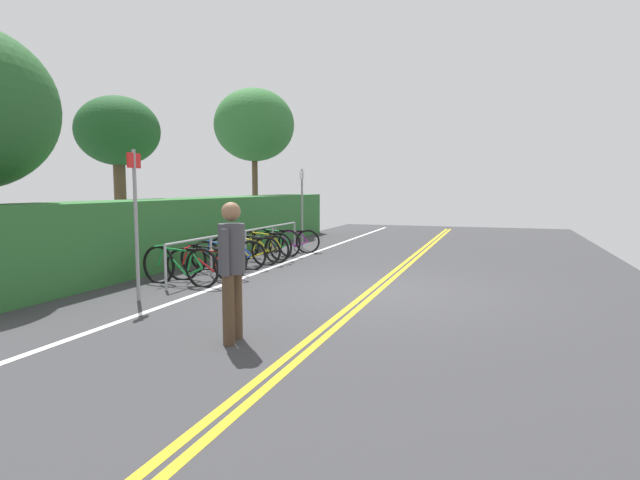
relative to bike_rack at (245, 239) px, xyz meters
The scene contains 20 objects.
ground_plane 4.09m from the bike_rack, 117.53° to the right, with size 32.43×10.27×0.05m, color #353538.
centre_line_yellow_inner 4.16m from the bike_rack, 117.01° to the right, with size 29.19×0.10×0.00m, color gold.
centre_line_yellow_outer 4.02m from the bike_rack, 118.06° to the right, with size 29.19×0.10×0.00m, color gold.
bike_lane_stripe_white 2.09m from the bike_rack, 159.18° to the right, with size 29.19×0.12×0.00m, color white.
bike_rack is the anchor object (origin of this frame).
bicycle_0 2.63m from the bike_rack, behind, with size 0.46×1.79×0.79m.
bicycle_1 2.00m from the bike_rack, behind, with size 0.62×1.57×0.70m.
bicycle_2 1.30m from the bike_rack, behind, with size 0.46×1.64×0.68m.
bicycle_3 0.76m from the bike_rack, behind, with size 0.65×1.66×0.72m.
bicycle_4 0.31m from the bike_rack, 40.04° to the left, with size 0.55×1.74×0.74m.
bicycle_5 0.79m from the bike_rack, ahead, with size 0.46×1.71×0.73m.
bicycle_6 1.31m from the bike_rack, ahead, with size 0.59×1.77×0.76m.
bicycle_7 2.03m from the bike_rack, ahead, with size 0.59×1.69×0.79m.
bicycle_8 2.64m from the bike_rack, ahead, with size 0.68×1.63×0.71m.
pedestrian 6.15m from the bike_rack, 154.31° to the right, with size 0.49×0.32×1.69m.
sign_post_near 4.11m from the bike_rack, behind, with size 0.36×0.07×2.47m.
sign_post_far 3.73m from the bike_rack, ahead, with size 0.36×0.06×2.41m.
hedge_backdrop 2.47m from the bike_rack, 52.52° to the left, with size 15.28×1.36×1.58m, color #2D6B30.
tree_mid 4.89m from the bike_rack, 81.89° to the left, with size 2.21×2.21×4.28m.
tree_far_right 9.24m from the bike_rack, 24.44° to the left, with size 3.14×3.14×5.71m.
Camera 1 is at (-9.12, -2.07, 1.86)m, focal length 29.12 mm.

